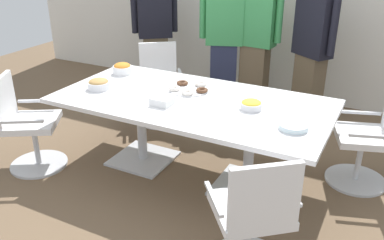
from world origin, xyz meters
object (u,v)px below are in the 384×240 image
Objects in this scene: office_chair_3 at (27,128)px; person_standing_0 at (155,31)px; person_standing_1 at (225,37)px; snack_bowl_chips_yellow at (251,105)px; office_chair_1 at (369,142)px; person_standing_3 at (312,49)px; office_chair_0 at (253,221)px; donut_platter at (189,88)px; napkin_pile at (162,101)px; person_standing_2 at (256,38)px; snack_bowl_cookies at (99,84)px; conference_table at (192,112)px; plate_stack at (293,126)px; office_chair_2 at (160,88)px; snack_bowl_chips_orange at (122,68)px.

person_standing_0 reaches higher than office_chair_3.
person_standing_1 reaches higher than snack_bowl_chips_yellow.
person_standing_3 is at bearing 17.97° from office_chair_1.
office_chair_0 is at bearing 142.11° from office_chair_1.
person_standing_1 reaches higher than donut_platter.
person_standing_0 is at bearing 123.37° from napkin_pile.
person_standing_2 reaches higher than office_chair_3.
snack_bowl_cookies is 0.55× the size of donut_platter.
snack_bowl_chips_yellow reaches higher than conference_table.
snack_bowl_cookies is 0.95× the size of plate_stack.
conference_table is 0.32m from napkin_pile.
napkin_pile is at bearing 75.96° from person_standing_1.
snack_bowl_cookies is at bearing -172.31° from snack_bowl_chips_yellow.
office_chair_0 is 1.57m from donut_platter.
snack_bowl_cookies reaches higher than napkin_pile.
office_chair_2 is 5.44× the size of napkin_pile.
person_standing_3 reaches higher than office_chair_3.
office_chair_0 is 2.61m from office_chair_2.
snack_bowl_chips_yellow is (1.96, -1.66, -0.08)m from person_standing_0.
person_standing_2 reaches higher than snack_bowl_cookies.
person_standing_0 is at bearing 139.72° from snack_bowl_chips_yellow.
snack_bowl_cookies is (-1.80, 0.77, 0.39)m from office_chair_0.
office_chair_0 is 0.53× the size of person_standing_3.
person_standing_3 is 8.33× the size of snack_bowl_cookies.
person_standing_2 reaches higher than office_chair_2.
napkin_pile is (-0.70, -0.25, -0.01)m from snack_bowl_chips_yellow.
office_chair_0 reaches higher than donut_platter.
snack_bowl_chips_yellow is (1.50, -0.28, -0.02)m from snack_bowl_chips_orange.
plate_stack reaches higher than conference_table.
conference_table is 2.64× the size of office_chair_0.
office_chair_1 and office_chair_3 have the same top height.
snack_bowl_chips_yellow is at bearing 119.22° from person_standing_3.
office_chair_0 is 0.54× the size of person_standing_0.
person_standing_0 is (0.02, 2.28, 0.47)m from office_chair_3.
office_chair_3 is 0.51× the size of person_standing_1.
office_chair_0 is at bearing 98.34° from office_chair_2.
donut_platter is 1.73× the size of plate_stack.
office_chair_0 is at bearing -47.21° from donut_platter.
conference_table is 2.23m from person_standing_0.
snack_bowl_cookies is at bearing 54.90° from office_chair_2.
person_standing_1 is (1.05, -0.10, 0.06)m from person_standing_0.
office_chair_2 is 1.75m from snack_bowl_chips_yellow.
office_chair_0 is 2.38m from office_chair_3.
donut_platter is at bearing 93.75° from person_standing_0.
office_chair_0 is at bearing 96.46° from person_standing_1.
person_standing_3 reaches higher than office_chair_1.
office_chair_3 reaches higher than plate_stack.
office_chair_2 is at bearing 148.77° from plate_stack.
snack_bowl_cookies is 0.73m from napkin_pile.
snack_bowl_chips_orange is 1.98m from plate_stack.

